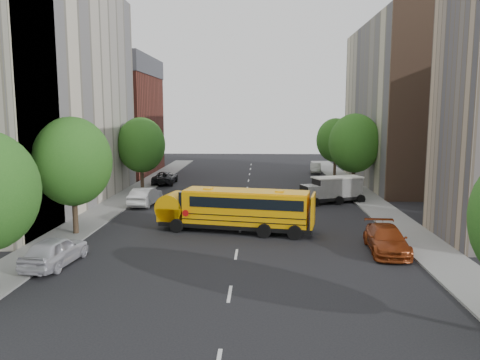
# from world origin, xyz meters

# --- Properties ---
(ground) EXTENTS (120.00, 120.00, 0.00)m
(ground) POSITION_xyz_m (0.00, 0.00, 0.00)
(ground) COLOR black
(ground) RESTS_ON ground
(sidewalk_left) EXTENTS (3.00, 80.00, 0.12)m
(sidewalk_left) POSITION_xyz_m (-11.50, 5.00, 0.06)
(sidewalk_left) COLOR slate
(sidewalk_left) RESTS_ON ground
(sidewalk_right) EXTENTS (3.00, 80.00, 0.12)m
(sidewalk_right) POSITION_xyz_m (11.50, 5.00, 0.06)
(sidewalk_right) COLOR slate
(sidewalk_right) RESTS_ON ground
(lane_markings) EXTENTS (0.15, 64.00, 0.01)m
(lane_markings) POSITION_xyz_m (0.00, 10.00, 0.01)
(lane_markings) COLOR silver
(lane_markings) RESTS_ON ground
(building_left_cream) EXTENTS (10.00, 26.00, 20.00)m
(building_left_cream) POSITION_xyz_m (-18.00, 6.00, 10.00)
(building_left_cream) COLOR beige
(building_left_cream) RESTS_ON ground
(building_left_redbrick) EXTENTS (10.00, 15.00, 13.00)m
(building_left_redbrick) POSITION_xyz_m (-18.00, 28.00, 6.50)
(building_left_redbrick) COLOR maroon
(building_left_redbrick) RESTS_ON ground
(building_right_far) EXTENTS (10.00, 22.00, 18.00)m
(building_right_far) POSITION_xyz_m (18.00, 20.00, 9.00)
(building_right_far) COLOR beige
(building_right_far) RESTS_ON ground
(building_right_sidewall) EXTENTS (10.10, 0.30, 18.00)m
(building_right_sidewall) POSITION_xyz_m (18.00, 9.00, 9.00)
(building_right_sidewall) COLOR brown
(building_right_sidewall) RESTS_ON ground
(street_tree_1) EXTENTS (5.12, 5.12, 7.90)m
(street_tree_1) POSITION_xyz_m (-11.00, -4.00, 4.95)
(street_tree_1) COLOR #38281C
(street_tree_1) RESTS_ON ground
(street_tree_2) EXTENTS (4.99, 4.99, 7.71)m
(street_tree_2) POSITION_xyz_m (-11.00, 14.00, 4.83)
(street_tree_2) COLOR #38281C
(street_tree_2) RESTS_ON ground
(street_tree_4) EXTENTS (5.25, 5.25, 8.10)m
(street_tree_4) POSITION_xyz_m (11.00, 14.00, 5.08)
(street_tree_4) COLOR #38281C
(street_tree_4) RESTS_ON ground
(street_tree_5) EXTENTS (4.86, 4.86, 7.51)m
(street_tree_5) POSITION_xyz_m (11.00, 26.00, 4.70)
(street_tree_5) COLOR #38281C
(street_tree_5) RESTS_ON ground
(school_bus) EXTENTS (10.81, 4.36, 2.98)m
(school_bus) POSITION_xyz_m (-0.37, -2.65, 1.66)
(school_bus) COLOR black
(school_bus) RESTS_ON ground
(safari_truck) EXTENTS (5.90, 3.73, 2.39)m
(safari_truck) POSITION_xyz_m (8.01, 8.07, 1.26)
(safari_truck) COLOR black
(safari_truck) RESTS_ON ground
(parked_car_0) EXTENTS (2.36, 4.88, 1.60)m
(parked_car_0) POSITION_xyz_m (-9.60, -10.38, 0.80)
(parked_car_0) COLOR silver
(parked_car_0) RESTS_ON ground
(parked_car_1) EXTENTS (2.13, 5.02, 1.61)m
(parked_car_1) POSITION_xyz_m (-8.80, 6.28, 0.81)
(parked_car_1) COLOR silver
(parked_car_1) RESTS_ON ground
(parked_car_2) EXTENTS (2.44, 5.16, 1.42)m
(parked_car_2) POSITION_xyz_m (-9.60, 19.01, 0.71)
(parked_car_2) COLOR black
(parked_car_2) RESTS_ON ground
(parked_car_3) EXTENTS (2.43, 5.33, 1.51)m
(parked_car_3) POSITION_xyz_m (8.80, -7.15, 0.76)
(parked_car_3) COLOR maroon
(parked_car_3) RESTS_ON ground
(parked_car_4) EXTENTS (2.08, 4.35, 1.43)m
(parked_car_4) POSITION_xyz_m (9.21, 12.74, 0.72)
(parked_car_4) COLOR #313556
(parked_car_4) RESTS_ON ground
(parked_car_5) EXTENTS (1.83, 4.19, 1.34)m
(parked_car_5) POSITION_xyz_m (9.00, 29.83, 0.67)
(parked_car_5) COLOR #969591
(parked_car_5) RESTS_ON ground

